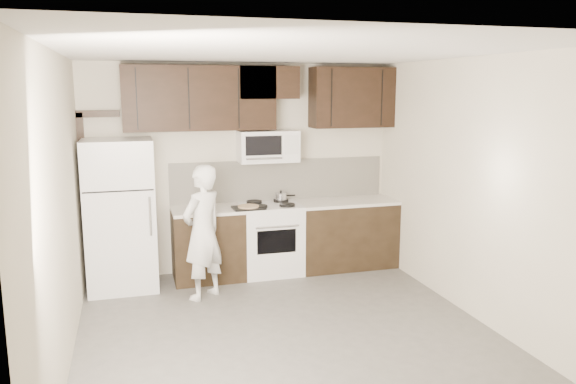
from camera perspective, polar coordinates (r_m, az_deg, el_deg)
name	(u,v)px	position (r m, az deg, el deg)	size (l,w,h in m)	color
floor	(290,337)	(5.63, 0.21, -14.51)	(4.50, 4.50, 0.00)	#555350
back_wall	(242,168)	(7.36, -4.68, 2.41)	(4.00, 4.00, 0.00)	beige
ceiling	(290,51)	(5.11, 0.23, 14.10)	(4.50, 4.50, 0.00)	white
counter_run	(293,237)	(7.39, 0.51, -4.61)	(2.95, 0.64, 0.91)	black
stove	(271,239)	(7.31, -1.78, -4.74)	(0.76, 0.66, 0.94)	white
backsplash	(279,180)	(7.49, -0.89, 1.26)	(2.90, 0.02, 0.54)	silver
upper_cabinets	(260,96)	(7.16, -2.86, 9.69)	(3.48, 0.35, 0.78)	black
microwave	(268,146)	(7.20, -2.06, 4.67)	(0.76, 0.42, 0.40)	white
refrigerator	(120,215)	(6.95, -16.66, -2.25)	(0.80, 0.76, 1.80)	white
door_trim	(87,183)	(7.22, -19.72, 0.85)	(0.50, 0.08, 2.12)	black
saucepan	(281,197)	(7.38, -0.72, -0.52)	(0.27, 0.16, 0.15)	silver
baking_tray	(249,208)	(6.97, -4.03, -1.62)	(0.39, 0.29, 0.02)	black
pizza	(249,206)	(6.97, -4.03, -1.46)	(0.26, 0.26, 0.02)	#CEBA8A
person	(203,232)	(6.44, -8.66, -4.07)	(0.56, 0.37, 1.55)	white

